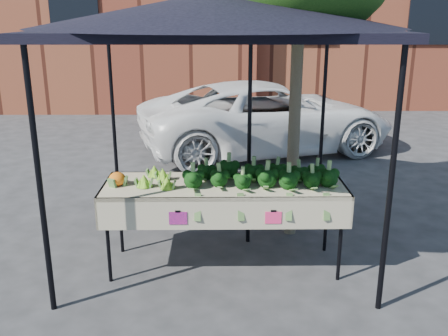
# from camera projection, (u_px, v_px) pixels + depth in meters

# --- Properties ---
(ground) EXTENTS (90.00, 90.00, 0.00)m
(ground) POSITION_uv_depth(u_px,v_px,m) (211.00, 259.00, 5.34)
(ground) COLOR #29292B
(table) EXTENTS (2.41, 0.82, 0.90)m
(table) POSITION_uv_depth(u_px,v_px,m) (224.00, 225.00, 5.09)
(table) COLOR #B9AE96
(table) RESTS_ON ground
(canopy) EXTENTS (3.16, 3.16, 2.74)m
(canopy) POSITION_uv_depth(u_px,v_px,m) (217.00, 124.00, 5.43)
(canopy) COLOR black
(canopy) RESTS_ON ground
(broccoli_heap) EXTENTS (1.51, 0.54, 0.23)m
(broccoli_heap) POSITION_uv_depth(u_px,v_px,m) (260.00, 172.00, 4.95)
(broccoli_heap) COLOR black
(broccoli_heap) RESTS_ON table
(romanesco_cluster) EXTENTS (0.41, 0.55, 0.18)m
(romanesco_cluster) POSITION_uv_depth(u_px,v_px,m) (157.00, 174.00, 4.97)
(romanesco_cluster) COLOR #8AB432
(romanesco_cluster) RESTS_ON table
(cauliflower_pair) EXTENTS (0.18, 0.18, 0.16)m
(cauliflower_pair) POSITION_uv_depth(u_px,v_px,m) (117.00, 178.00, 4.89)
(cauliflower_pair) COLOR orange
(cauliflower_pair) RESTS_ON table
(vehicle) EXTENTS (1.93, 2.49, 4.76)m
(vehicle) POSITION_uv_depth(u_px,v_px,m) (270.00, 22.00, 8.85)
(vehicle) COLOR white
(vehicle) RESTS_ON ground
(street_tree) EXTENTS (1.98, 1.98, 3.90)m
(street_tree) POSITION_uv_depth(u_px,v_px,m) (297.00, 68.00, 5.42)
(street_tree) COLOR #1E4C14
(street_tree) RESTS_ON ground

